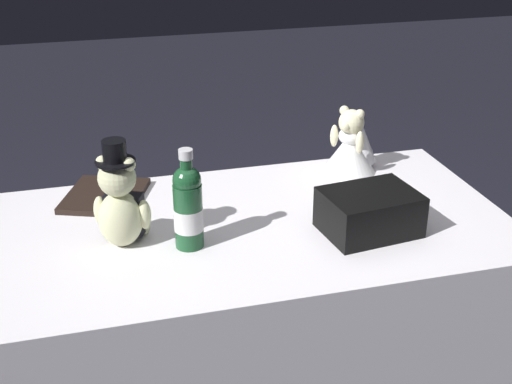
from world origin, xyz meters
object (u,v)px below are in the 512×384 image
teddy_bear_groom (121,203)px  teddy_bear_bride (352,144)px  signing_pen (187,198)px  guestbook (105,196)px  champagne_bottle (188,206)px  gift_case_black (369,212)px

teddy_bear_groom → teddy_bear_bride: size_ratio=1.35×
teddy_bear_groom → signing_pen: (-0.22, -0.23, -0.12)m
teddy_bear_bride → signing_pen: bearing=8.2°
teddy_bear_bride → signing_pen: (0.59, 0.08, -0.09)m
teddy_bear_groom → guestbook: bearing=-84.0°
guestbook → signing_pen: bearing=-174.8°
champagne_bottle → guestbook: size_ratio=1.11×
signing_pen → guestbook: (0.25, -0.07, 0.00)m
teddy_bear_groom → teddy_bear_bride: (-0.80, -0.32, -0.03)m
teddy_bear_bride → gift_case_black: 0.45m
signing_pen → teddy_bear_groom: bearing=47.0°
teddy_bear_groom → signing_pen: teddy_bear_groom is taller
gift_case_black → champagne_bottle: bearing=-5.6°
teddy_bear_groom → gift_case_black: teddy_bear_groom is taller
teddy_bear_bride → guestbook: teddy_bear_bride is taller
teddy_bear_groom → gift_case_black: bearing=170.8°
signing_pen → guestbook: size_ratio=0.58×
guestbook → champagne_bottle: bearing=140.7°
gift_case_black → guestbook: 0.83m
teddy_bear_groom → teddy_bear_bride: 0.87m
teddy_bear_groom → champagne_bottle: bearing=160.6°
signing_pen → guestbook: guestbook is taller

